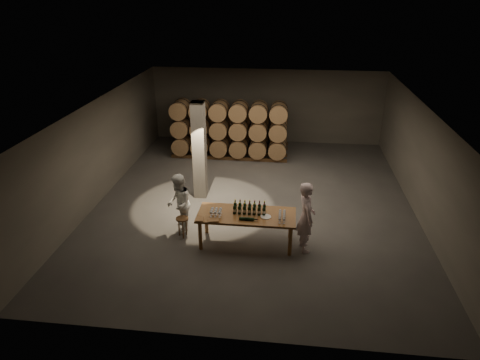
# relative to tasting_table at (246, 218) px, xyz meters

# --- Properties ---
(room) EXTENTS (12.00, 12.00, 12.00)m
(room) POSITION_rel_tasting_table_xyz_m (-1.80, 2.70, 0.80)
(room) COLOR #53504E
(room) RESTS_ON ground
(tasting_table) EXTENTS (2.60, 1.10, 0.90)m
(tasting_table) POSITION_rel_tasting_table_xyz_m (0.00, 0.00, 0.00)
(tasting_table) COLOR brown
(tasting_table) RESTS_ON ground
(barrel_stack_back) EXTENTS (4.70, 0.95, 1.57)m
(barrel_stack_back) POSITION_rel_tasting_table_xyz_m (-1.35, 7.70, 0.03)
(barrel_stack_back) COLOR brown
(barrel_stack_back) RESTS_ON ground
(barrel_stack_front) EXTENTS (4.70, 0.95, 2.31)m
(barrel_stack_front) POSITION_rel_tasting_table_xyz_m (-1.35, 6.30, 0.40)
(barrel_stack_front) COLOR brown
(barrel_stack_front) RESTS_ON ground
(bottle_cluster) EXTENTS (0.87, 0.24, 0.35)m
(bottle_cluster) POSITION_rel_tasting_table_xyz_m (0.07, 0.07, 0.23)
(bottle_cluster) COLOR black
(bottle_cluster) RESTS_ON tasting_table
(lying_bottles) EXTENTS (0.48, 0.08, 0.08)m
(lying_bottles) POSITION_rel_tasting_table_xyz_m (0.05, -0.32, 0.15)
(lying_bottles) COLOR black
(lying_bottles) RESTS_ON tasting_table
(glass_cluster_left) EXTENTS (0.30, 0.30, 0.17)m
(glass_cluster_left) POSITION_rel_tasting_table_xyz_m (-0.80, -0.14, 0.23)
(glass_cluster_left) COLOR silver
(glass_cluster_left) RESTS_ON tasting_table
(glass_cluster_right) EXTENTS (0.19, 0.52, 0.16)m
(glass_cluster_right) POSITION_rel_tasting_table_xyz_m (0.94, -0.15, 0.22)
(glass_cluster_right) COLOR silver
(glass_cluster_right) RESTS_ON tasting_table
(plate) EXTENTS (0.28, 0.28, 0.02)m
(plate) POSITION_rel_tasting_table_xyz_m (0.52, -0.09, 0.11)
(plate) COLOR white
(plate) RESTS_ON tasting_table
(notebook_near) EXTENTS (0.30, 0.26, 0.03)m
(notebook_near) POSITION_rel_tasting_table_xyz_m (-0.81, -0.43, 0.12)
(notebook_near) COLOR #936135
(notebook_near) RESTS_ON tasting_table
(notebook_corner) EXTENTS (0.23, 0.28, 0.02)m
(notebook_corner) POSITION_rel_tasting_table_xyz_m (-1.18, -0.41, 0.12)
(notebook_corner) COLOR #936135
(notebook_corner) RESTS_ON tasting_table
(pen) EXTENTS (0.15, 0.04, 0.01)m
(pen) POSITION_rel_tasting_table_xyz_m (-0.76, -0.42, 0.11)
(pen) COLOR black
(pen) RESTS_ON tasting_table
(stool) EXTENTS (0.35, 0.35, 0.58)m
(stool) POSITION_rel_tasting_table_xyz_m (-1.80, 0.14, -0.32)
(stool) COLOR brown
(stool) RESTS_ON ground
(person_man) EXTENTS (0.61, 0.79, 1.94)m
(person_man) POSITION_rel_tasting_table_xyz_m (1.56, -0.09, 0.17)
(person_man) COLOR silver
(person_man) RESTS_ON ground
(person_woman) EXTENTS (0.83, 0.97, 1.73)m
(person_woman) POSITION_rel_tasting_table_xyz_m (-1.95, 0.43, 0.07)
(person_woman) COLOR white
(person_woman) RESTS_ON ground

